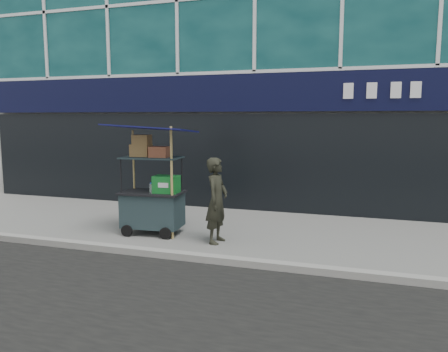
% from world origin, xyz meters
% --- Properties ---
extents(ground, '(80.00, 80.00, 0.00)m').
position_xyz_m(ground, '(0.00, 0.00, 0.00)').
color(ground, slate).
rests_on(ground, ground).
extents(curb, '(80.00, 0.18, 0.12)m').
position_xyz_m(curb, '(0.00, -0.20, 0.06)').
color(curb, gray).
rests_on(curb, ground).
extents(vendor_cart, '(1.70, 1.25, 2.19)m').
position_xyz_m(vendor_cart, '(-1.35, 1.12, 0.77)').
color(vendor_cart, '#1A2B2C').
rests_on(vendor_cart, ground).
extents(vendor_man, '(0.41, 0.60, 1.58)m').
position_xyz_m(vendor_man, '(0.06, 0.91, 0.79)').
color(vendor_man, black).
rests_on(vendor_man, ground).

